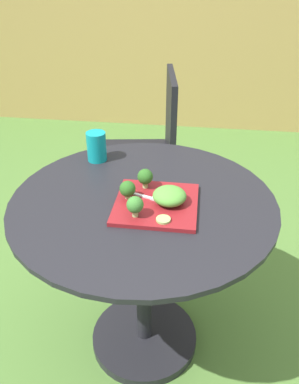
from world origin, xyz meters
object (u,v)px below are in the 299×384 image
object	(u,v)px
salad_plate	(156,204)
drinking_glass	(97,148)
fork	(147,196)
patio_chair	(150,143)

from	to	relation	value
salad_plate	drinking_glass	world-z (taller)	drinking_glass
drinking_glass	fork	bearing A→B (deg)	-48.56
patio_chair	fork	distance (m)	0.90
salad_plate	fork	xyz separation A→B (m)	(-0.03, 0.03, 0.01)
drinking_glass	patio_chair	bearing A→B (deg)	77.99
drinking_glass	fork	size ratio (longest dim) A/B	0.76
salad_plate	drinking_glass	xyz separation A→B (m)	(-0.27, 0.29, 0.04)
patio_chair	fork	bearing A→B (deg)	-83.05
salad_plate	fork	bearing A→B (deg)	142.21
patio_chair	drinking_glass	xyz separation A→B (m)	(-0.13, -0.61, 0.25)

